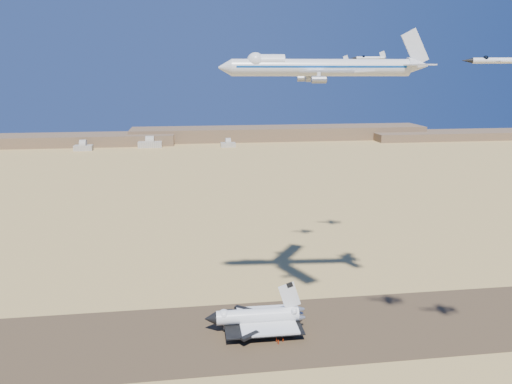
{
  "coord_description": "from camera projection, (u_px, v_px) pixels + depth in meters",
  "views": [
    {
      "loc": [
        -13.39,
        -166.4,
        94.63
      ],
      "look_at": [
        11.07,
        8.0,
        52.19
      ],
      "focal_mm": 35.0,
      "sensor_mm": 36.0,
      "label": 1
    }
  ],
  "objects": [
    {
      "name": "crew_a",
      "position": [
        276.0,
        340.0,
        179.05
      ],
      "size": [
        0.62,
        0.78,
        1.85
      ],
      "primitive_type": "imported",
      "rotation": [
        0.0,
        0.0,
        1.27
      ],
      "color": "#EE3E0E",
      "rests_on": "runway"
    },
    {
      "name": "shuttle",
      "position": [
        257.0,
        317.0,
        187.02
      ],
      "size": [
        37.64,
        23.07,
        18.6
      ],
      "rotation": [
        0.0,
        0.0,
        -0.01
      ],
      "color": "silver",
      "rests_on": "runway"
    },
    {
      "name": "chase_jet_d",
      "position": [
        370.0,
        58.0,
        232.18
      ],
      "size": [
        16.29,
        9.12,
        4.08
      ],
      "rotation": [
        0.0,
        0.0,
        -0.17
      ],
      "color": "silver"
    },
    {
      "name": "runway",
      "position": [
        229.0,
        335.0,
        184.18
      ],
      "size": [
        600.0,
        50.0,
        0.06
      ],
      "primitive_type": "cube",
      "color": "#503C28",
      "rests_on": "ground"
    },
    {
      "name": "crew_c",
      "position": [
        278.0,
        342.0,
        177.69
      ],
      "size": [
        1.08,
        1.12,
        1.75
      ],
      "primitive_type": "imported",
      "rotation": [
        0.0,
        0.0,
        2.3
      ],
      "color": "#EE3E0E",
      "rests_on": "runway"
    },
    {
      "name": "chase_jet_c",
      "position": [
        334.0,
        62.0,
        215.16
      ],
      "size": [
        13.87,
        7.49,
        3.45
      ],
      "rotation": [
        0.0,
        0.0,
        -0.07
      ],
      "color": "silver"
    },
    {
      "name": "ground",
      "position": [
        229.0,
        335.0,
        184.18
      ],
      "size": [
        1200.0,
        1200.0,
        0.0
      ],
      "primitive_type": "plane",
      "color": "tan",
      "rests_on": "ground"
    },
    {
      "name": "carrier_747",
      "position": [
        315.0,
        67.0,
        168.76
      ],
      "size": [
        72.01,
        55.61,
        17.93
      ],
      "rotation": [
        0.0,
        0.0,
        -0.08
      ],
      "color": "silver"
    },
    {
      "name": "crew_b",
      "position": [
        283.0,
        340.0,
        179.33
      ],
      "size": [
        0.64,
        0.89,
        1.65
      ],
      "primitive_type": "imported",
      "rotation": [
        0.0,
        0.0,
        1.82
      ],
      "color": "#EE3E0E",
      "rests_on": "runway"
    },
    {
      "name": "ridgeline",
      "position": [
        243.0,
        136.0,
        698.87
      ],
      "size": [
        960.0,
        90.0,
        18.0
      ],
      "color": "olive",
      "rests_on": "ground"
    },
    {
      "name": "hangars",
      "position": [
        147.0,
        144.0,
        635.02
      ],
      "size": [
        200.5,
        29.5,
        30.0
      ],
      "color": "#B6AFA1",
      "rests_on": "ground"
    },
    {
      "name": "chase_jet_a",
      "position": [
        497.0,
        60.0,
        125.07
      ],
      "size": [
        15.51,
        8.91,
        3.93
      ],
      "rotation": [
        0.0,
        0.0,
        -0.24
      ],
      "color": "silver"
    }
  ]
}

